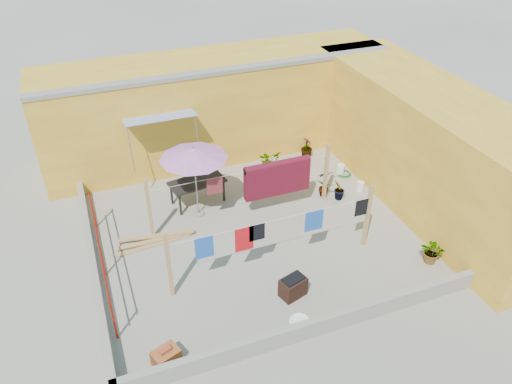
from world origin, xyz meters
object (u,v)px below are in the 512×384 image
(green_hose, at_px, (344,174))
(plant_back_a, at_px, (269,162))
(water_jug_b, at_px, (360,186))
(patio_umbrella, at_px, (194,154))
(outdoor_table, at_px, (197,183))
(brazier, at_px, (293,287))
(white_basin, at_px, (300,322))
(brick_stack, at_px, (166,357))
(water_jug_a, at_px, (340,169))

(green_hose, relative_size, plant_back_a, 0.64)
(water_jug_b, distance_m, green_hose, 0.98)
(water_jug_b, bearing_deg, green_hose, 90.00)
(patio_umbrella, distance_m, green_hose, 5.21)
(outdoor_table, bearing_deg, brazier, -76.69)
(outdoor_table, distance_m, water_jug_b, 4.83)
(brazier, bearing_deg, green_hose, 48.59)
(patio_umbrella, xyz_separation_m, green_hose, (4.83, 0.40, -1.91))
(white_basin, bearing_deg, water_jug_b, 45.94)
(brick_stack, distance_m, brazier, 3.19)
(brick_stack, relative_size, brazier, 0.92)
(outdoor_table, relative_size, plant_back_a, 2.24)
(brick_stack, bearing_deg, plant_back_a, 52.30)
(brazier, xyz_separation_m, green_hose, (3.65, 4.13, -0.22))
(brazier, xyz_separation_m, plant_back_a, (1.51, 5.14, 0.12))
(water_jug_a, bearing_deg, plant_back_a, 155.19)
(brick_stack, relative_size, plant_back_a, 0.82)
(outdoor_table, height_order, green_hose, outdoor_table)
(brick_stack, height_order, water_jug_a, brick_stack)
(brazier, height_order, white_basin, brazier)
(brazier, height_order, water_jug_b, brazier)
(brazier, distance_m, water_jug_b, 4.83)
(patio_umbrella, height_order, water_jug_b, patio_umbrella)
(patio_umbrella, distance_m, water_jug_a, 5.07)
(white_basin, height_order, water_jug_b, water_jug_b)
(brick_stack, xyz_separation_m, white_basin, (2.88, 0.00, -0.15))
(brazier, height_order, plant_back_a, plant_back_a)
(brazier, xyz_separation_m, water_jug_a, (3.55, 4.20, -0.08))
(brick_stack, bearing_deg, brazier, 14.72)
(outdoor_table, distance_m, plant_back_a, 2.68)
(water_jug_a, relative_size, plant_back_a, 0.52)
(brick_stack, height_order, green_hose, brick_stack)
(white_basin, xyz_separation_m, plant_back_a, (1.72, 5.95, 0.33))
(water_jug_b, xyz_separation_m, plant_back_a, (-2.13, 1.97, 0.22))
(water_jug_b, height_order, plant_back_a, plant_back_a)
(outdoor_table, xyz_separation_m, plant_back_a, (2.53, 0.82, -0.28))
(green_hose, distance_m, plant_back_a, 2.38)
(water_jug_b, relative_size, green_hose, 0.74)
(water_jug_a, bearing_deg, outdoor_table, 178.46)
(brick_stack, xyz_separation_m, brazier, (3.08, 0.81, 0.06))
(brazier, height_order, water_jug_a, brazier)
(patio_umbrella, xyz_separation_m, brazier, (1.18, -3.74, -1.69))
(brick_stack, relative_size, green_hose, 1.29)
(green_hose, xyz_separation_m, plant_back_a, (-2.13, 1.00, 0.34))
(white_basin, bearing_deg, patio_umbrella, 102.18)
(patio_umbrella, bearing_deg, brazier, -72.41)
(white_basin, distance_m, water_jug_a, 6.26)
(brazier, bearing_deg, water_jug_a, 49.81)
(water_jug_a, bearing_deg, patio_umbrella, -174.43)
(patio_umbrella, relative_size, outdoor_table, 1.31)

